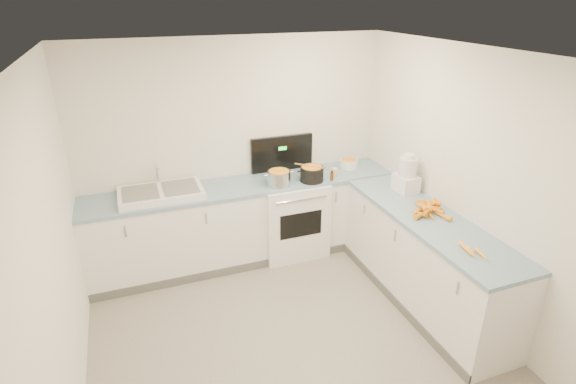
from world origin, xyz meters
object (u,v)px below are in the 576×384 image
object	(u,v)px
black_pot	(312,175)
mixing_bowl	(349,163)
spice_jar	(335,173)
food_processor	(407,176)
stove	(290,214)
sink	(161,193)
steel_pot	(279,179)
extract_bottle	(332,176)

from	to	relation	value
black_pot	mixing_bowl	world-z (taller)	black_pot
spice_jar	food_processor	xyz separation A→B (m)	(0.54, -0.62, 0.13)
stove	sink	distance (m)	1.54
sink	steel_pot	distance (m)	1.27
black_pot	spice_jar	bearing A→B (deg)	1.74
stove	extract_bottle	size ratio (longest dim) A/B	14.24
stove	steel_pot	world-z (taller)	stove
mixing_bowl	spice_jar	xyz separation A→B (m)	(-0.31, -0.23, -0.00)
mixing_bowl	extract_bottle	bearing A→B (deg)	-141.21
food_processor	extract_bottle	bearing A→B (deg)	138.05
black_pot	mixing_bowl	size ratio (longest dim) A/B	1.18
steel_pot	food_processor	world-z (taller)	food_processor
black_pot	spice_jar	size ratio (longest dim) A/B	2.73
sink	steel_pot	xyz separation A→B (m)	(1.26, -0.16, 0.04)
steel_pot	food_processor	distance (m)	1.38
extract_bottle	spice_jar	world-z (taller)	same
sink	spice_jar	size ratio (longest dim) A/B	8.92
sink	extract_bottle	size ratio (longest dim) A/B	9.01
black_pot	food_processor	size ratio (longest dim) A/B	0.63
sink	food_processor	world-z (taller)	food_processor
spice_jar	steel_pot	bearing A→B (deg)	179.78
extract_bottle	mixing_bowl	bearing A→B (deg)	38.79
stove	steel_pot	bearing A→B (deg)	-142.53
steel_pot	mixing_bowl	size ratio (longest dim) A/B	1.16
stove	food_processor	bearing A→B (deg)	-36.95
stove	mixing_bowl	xyz separation A→B (m)	(0.79, 0.08, 0.52)
sink	spice_jar	bearing A→B (deg)	-4.91
sink	mixing_bowl	distance (m)	2.24
steel_pot	extract_bottle	size ratio (longest dim) A/B	2.70
steel_pot	spice_jar	distance (m)	0.68
mixing_bowl	spice_jar	size ratio (longest dim) A/B	2.32
stove	spice_jar	xyz separation A→B (m)	(0.49, -0.15, 0.51)
sink	food_processor	bearing A→B (deg)	-17.67
stove	black_pot	size ratio (longest dim) A/B	5.17
steel_pot	mixing_bowl	world-z (taller)	steel_pot
stove	black_pot	xyz separation A→B (m)	(0.20, -0.16, 0.54)
sink	black_pot	world-z (taller)	sink
stove	steel_pot	xyz separation A→B (m)	(-0.19, -0.15, 0.54)
steel_pot	black_pot	size ratio (longest dim) A/B	0.98
stove	spice_jar	bearing A→B (deg)	-17.20
sink	food_processor	xyz separation A→B (m)	(2.48, -0.79, 0.14)
stove	black_pot	world-z (taller)	stove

